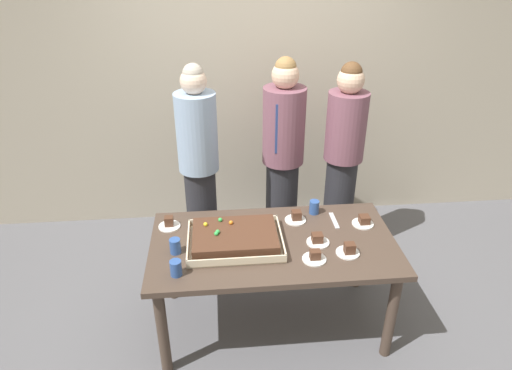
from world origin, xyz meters
name	(u,v)px	position (x,y,z in m)	size (l,w,h in m)	color
ground_plane	(272,322)	(0.00, 0.00, 0.00)	(12.00, 12.00, 0.00)	#5B5B60
interior_back_panel	(252,64)	(0.00, 1.60, 1.50)	(8.00, 0.12, 3.00)	#B2A893
party_table	(273,253)	(0.00, 0.00, 0.63)	(1.62, 0.86, 0.72)	#47382D
sheet_cake	(235,239)	(-0.25, 0.00, 0.77)	(0.61, 0.46, 0.12)	beige
plated_slice_near_left	(318,240)	(0.29, -0.04, 0.74)	(0.15, 0.15, 0.07)	white
plated_slice_near_right	(349,250)	(0.46, -0.17, 0.75)	(0.15, 0.15, 0.08)	white
plated_slice_far_left	(364,221)	(0.65, 0.15, 0.74)	(0.15, 0.15, 0.07)	white
plated_slice_far_right	(169,224)	(-0.70, 0.25, 0.74)	(0.15, 0.15, 0.08)	white
plated_slice_center_front	(296,217)	(0.19, 0.24, 0.75)	(0.15, 0.15, 0.07)	white
plated_slice_center_back	(315,257)	(0.23, -0.21, 0.74)	(0.15, 0.15, 0.07)	white
drink_cup_nearest	(176,268)	(-0.62, -0.28, 0.77)	(0.07, 0.07, 0.10)	#2D5199
drink_cup_middle	(175,246)	(-0.63, -0.06, 0.77)	(0.07, 0.07, 0.10)	#2D5199
drink_cup_far_end	(314,207)	(0.34, 0.33, 0.77)	(0.07, 0.07, 0.10)	#2D5199
cake_server_utensil	(334,220)	(0.46, 0.21, 0.72)	(0.03, 0.20, 0.01)	silver
person_serving_front	(199,170)	(-0.49, 0.74, 0.90)	(0.31, 0.31, 1.73)	#28282D
person_green_shirt_behind	(343,160)	(0.68, 0.85, 0.89)	(0.32, 0.32, 1.69)	#28282D
person_striped_tie_right	(283,156)	(0.20, 0.95, 0.89)	(0.34, 0.34, 1.71)	#28282D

